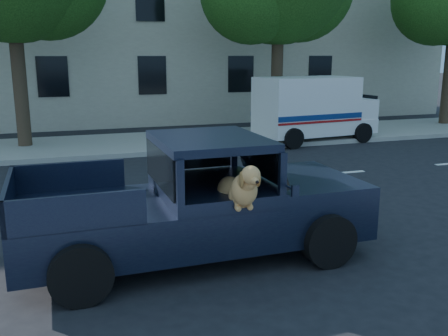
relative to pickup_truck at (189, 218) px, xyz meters
name	(u,v)px	position (x,y,z in m)	size (l,w,h in m)	color
ground	(241,233)	(1.13, 0.75, -0.64)	(120.00, 120.00, 0.00)	black
far_sidewalk	(148,143)	(1.13, 9.95, -0.56)	(60.00, 4.00, 0.15)	gray
lane_stripes	(268,179)	(3.13, 4.15, -0.63)	(21.60, 0.14, 0.01)	silver
building_main	(180,24)	(4.13, 17.25, 3.86)	(26.00, 6.00, 9.00)	beige
pickup_truck	(189,218)	(0.00, 0.00, 0.00)	(5.28, 2.70, 1.88)	black
mail_truck	(312,114)	(6.85, 8.80, 0.37)	(4.38, 2.53, 2.30)	silver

